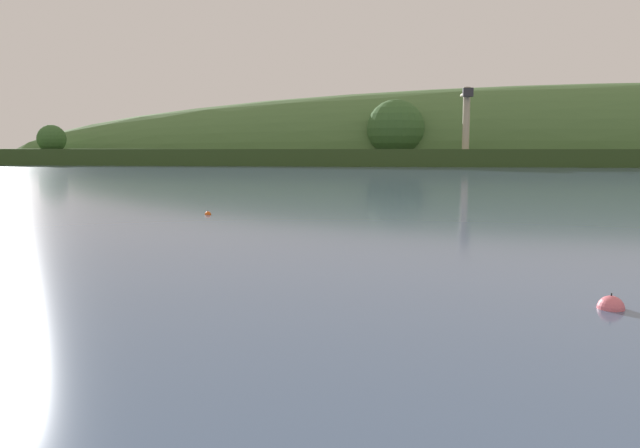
# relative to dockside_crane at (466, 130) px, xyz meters

# --- Properties ---
(far_shoreline_hill) EXTENTS (517.76, 73.55, 45.78)m
(far_shoreline_hill) POSITION_rel_dockside_crane_xyz_m (51.70, 34.66, -8.61)
(far_shoreline_hill) COLOR #314A21
(far_shoreline_hill) RESTS_ON ground
(dockside_crane) EXTENTS (3.99, 11.01, 19.09)m
(dockside_crane) POSITION_rel_dockside_crane_xyz_m (0.00, 0.00, 0.00)
(dockside_crane) COLOR #4C4C51
(dockside_crane) RESTS_ON ground
(mooring_buoy_midchannel) EXTENTS (0.77, 0.77, 0.85)m
(mooring_buoy_midchannel) POSITION_rel_dockside_crane_xyz_m (-7.05, -139.74, -8.87)
(mooring_buoy_midchannel) COLOR #E06675
(mooring_buoy_midchannel) RESTS_ON ground
(mooring_buoy_off_fishing_boat) EXTENTS (0.44, 0.44, 0.52)m
(mooring_buoy_off_fishing_boat) POSITION_rel_dockside_crane_xyz_m (-26.87, -116.33, -8.87)
(mooring_buoy_off_fishing_boat) COLOR #EA5B19
(mooring_buoy_off_fishing_boat) RESTS_ON ground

